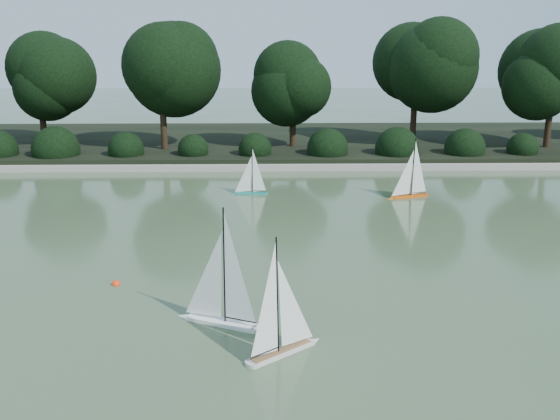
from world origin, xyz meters
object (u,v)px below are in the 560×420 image
Objects in this scene: sailboat_orange at (407,188)px; race_buoy at (116,284)px; sailboat_white_b at (287,333)px; sailboat_white_a at (215,304)px; sailboat_teal at (248,186)px.

race_buoy is at bearing -136.55° from sailboat_orange.
sailboat_white_a is at bearing 138.65° from sailboat_white_b.
race_buoy is (-1.62, 1.35, -0.26)m from sailboat_white_a.
sailboat_teal is 5.99m from race_buoy.
sailboat_orange is (3.95, 6.63, -0.03)m from sailboat_white_a.
sailboat_teal is at bearing 94.96° from sailboat_white_b.
sailboat_white_a is 12.24× the size of race_buoy.
sailboat_white_a reaches higher than sailboat_orange.
sailboat_white_b is 11.22× the size of race_buoy.
race_buoy is at bearing 140.03° from sailboat_white_a.
sailboat_teal is 8.84× the size of race_buoy.
sailboat_white_b is at bearing -40.47° from race_buoy.
sailboat_white_b is 8.02m from sailboat_orange.
sailboat_white_b is at bearing -112.26° from sailboat_orange.
sailboat_white_a is 1.09× the size of sailboat_white_b.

